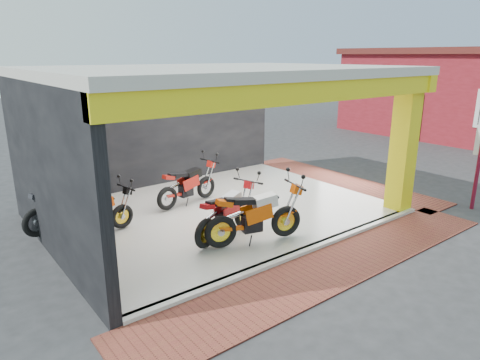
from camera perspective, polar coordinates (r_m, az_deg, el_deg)
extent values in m
plane|color=#2D2D30|center=(9.76, 4.25, -7.63)|extent=(80.00, 80.00, 0.00)
cube|color=white|center=(11.19, -2.61, -4.12)|extent=(8.00, 6.00, 0.10)
cube|color=beige|center=(10.50, -2.86, 14.36)|extent=(8.40, 6.40, 0.20)
cube|color=black|center=(13.33, -10.48, 6.52)|extent=(8.20, 0.20, 3.50)
cube|color=black|center=(9.07, -24.40, 0.76)|extent=(0.20, 6.20, 3.50)
cube|color=yellow|center=(11.60, 20.98, 4.27)|extent=(0.50, 0.50, 3.50)
cube|color=yellow|center=(8.24, 9.48, 11.54)|extent=(8.40, 0.30, 0.40)
cube|color=yellow|center=(13.22, 11.89, 13.14)|extent=(0.30, 6.40, 0.40)
cube|color=white|center=(9.08, 8.62, -9.34)|extent=(8.00, 0.20, 0.10)
cube|color=brown|center=(8.64, 12.40, -11.22)|extent=(9.00, 1.40, 0.03)
cube|color=brown|center=(14.37, 13.21, -0.05)|extent=(1.40, 7.00, 0.03)
cube|color=#3F1E14|center=(22.19, 21.94, 7.75)|extent=(0.06, 1.00, 2.20)
cylinder|color=maroon|center=(12.73, 29.21, 1.80)|extent=(0.10, 0.10, 2.44)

